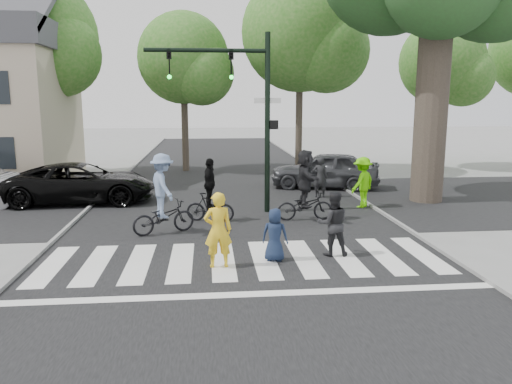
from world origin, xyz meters
TOP-DOWN VIEW (x-y plane):
  - ground at (0.00, 0.00)m, footprint 120.00×120.00m
  - road_stem at (0.00, 5.00)m, footprint 10.00×70.00m
  - road_cross at (0.00, 8.00)m, footprint 70.00×10.00m
  - curb_left at (-5.05, 5.00)m, footprint 0.10×70.00m
  - curb_right at (5.05, 5.00)m, footprint 0.10×70.00m
  - crosswalk at (0.00, 0.66)m, footprint 10.00×3.85m
  - traffic_signal at (0.35, 6.20)m, footprint 4.45×0.29m
  - bg_tree_1 at (-8.70, 15.48)m, footprint 6.09×5.80m
  - bg_tree_2 at (-1.76, 16.62)m, footprint 5.04×4.80m
  - bg_tree_3 at (4.31, 15.27)m, footprint 6.30×6.00m
  - bg_tree_4 at (12.23, 16.12)m, footprint 4.83×4.60m
  - pedestrian_woman at (-0.62, 0.54)m, footprint 0.68×0.48m
  - pedestrian_child at (0.74, 0.87)m, footprint 0.72×0.58m
  - pedestrian_adult at (2.23, 1.17)m, footprint 0.82×0.66m
  - cyclist_left at (-2.12, 3.66)m, footprint 1.94×1.37m
  - cyclist_mid at (-0.77, 5.00)m, footprint 1.61×1.01m
  - cyclist_right at (2.26, 4.88)m, footprint 1.81×1.69m
  - car_suv at (-5.54, 8.46)m, footprint 5.51×2.70m
  - car_grey at (4.30, 10.73)m, footprint 5.03×3.04m
  - bystander_hivis at (4.70, 6.63)m, footprint 1.33×1.28m
  - bystander_dark at (3.60, 8.59)m, footprint 0.66×0.51m

SIDE VIEW (x-z plane):
  - ground at x=0.00m, z-range 0.00..0.00m
  - road_stem at x=0.00m, z-range 0.00..0.01m
  - road_cross at x=0.00m, z-range 0.00..0.01m
  - crosswalk at x=0.00m, z-range 0.00..0.01m
  - curb_left at x=-5.05m, z-range 0.00..0.10m
  - curb_right at x=5.05m, z-range 0.00..0.10m
  - pedestrian_child at x=0.74m, z-range 0.00..1.29m
  - car_suv at x=-5.54m, z-range 0.00..1.51m
  - car_grey at x=4.30m, z-range 0.00..1.60m
  - bystander_dark at x=3.60m, z-range 0.00..1.61m
  - pedestrian_adult at x=2.23m, z-range 0.00..1.62m
  - cyclist_mid at x=-0.77m, z-range -0.18..1.84m
  - pedestrian_woman at x=-0.62m, z-range 0.00..1.77m
  - bystander_hivis at x=4.70m, z-range 0.00..1.82m
  - cyclist_left at x=-2.12m, z-range -0.15..2.17m
  - cyclist_right at x=2.26m, z-range -0.12..2.16m
  - traffic_signal at x=0.35m, z-range 0.90..6.90m
  - bg_tree_4 at x=12.23m, z-range 1.56..9.71m
  - bg_tree_2 at x=-1.76m, z-range 1.58..9.98m
  - bg_tree_1 at x=-8.70m, z-range 1.75..11.55m
  - bg_tree_3 at x=4.31m, z-range 1.84..12.04m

